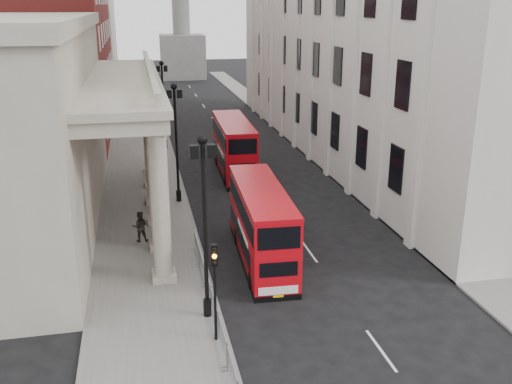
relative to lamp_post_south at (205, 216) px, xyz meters
name	(u,v)px	position (x,y,z in m)	size (l,w,h in m)	color
ground	(236,369)	(0.60, -4.00, -4.91)	(260.00, 260.00, 0.00)	black
sidewalk_west	(142,166)	(-2.40, 26.00, -4.85)	(6.00, 140.00, 0.12)	slate
sidewalk_east	(324,156)	(14.10, 26.00, -4.85)	(3.00, 140.00, 0.12)	slate
kerb	(176,164)	(0.55, 26.00, -4.84)	(0.20, 140.00, 0.14)	slate
portico_building	(15,132)	(-9.90, 14.00, 1.09)	(9.00, 28.00, 12.00)	gray
brick_building	(61,28)	(-9.90, 44.00, 6.09)	(9.00, 32.00, 22.00)	maroon
west_building_far	(84,27)	(-9.90, 76.00, 5.09)	(9.00, 30.00, 20.00)	gray
east_building	(348,15)	(16.60, 28.00, 7.59)	(8.00, 55.00, 25.00)	beige
lamp_post_south	(205,216)	(0.00, 0.00, 0.00)	(1.05, 0.44, 8.32)	black
lamp_post_mid	(176,135)	(0.00, 16.00, 0.00)	(1.05, 0.44, 8.32)	black
lamp_post_north	(163,99)	(0.00, 32.00, 0.00)	(1.05, 0.44, 8.32)	black
traffic_light	(214,275)	(0.10, -2.02, -1.80)	(0.28, 0.33, 4.30)	black
crowd_barriers	(219,324)	(0.25, -1.77, -4.24)	(0.50, 18.75, 1.10)	gray
bus_near	(261,223)	(3.69, 5.51, -2.75)	(2.76, 9.69, 4.14)	red
bus_far	(234,146)	(5.13, 22.70, -2.62)	(2.80, 10.25, 4.39)	#B00810
pedestrian_a	(156,225)	(-1.82, 9.56, -3.96)	(0.61, 0.40, 1.66)	black
pedestrian_b	(140,226)	(-2.79, 9.22, -3.86)	(0.90, 0.70, 1.85)	#292321
pedestrian_c	(155,201)	(-1.69, 14.11, -4.02)	(0.75, 0.49, 1.54)	black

